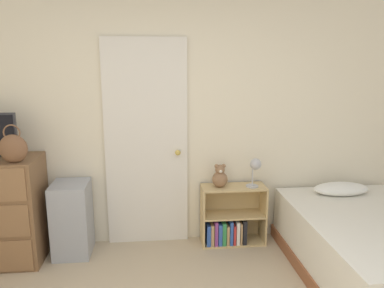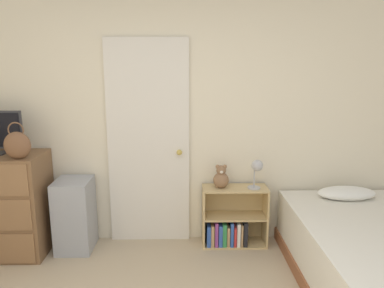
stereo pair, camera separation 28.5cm
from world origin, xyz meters
TOP-DOWN VIEW (x-y plane):
  - wall_back at (0.00, 2.32)m, footprint 10.00×0.06m
  - door_closed at (-0.25, 2.26)m, footprint 0.81×0.09m
  - handbag at (-1.36, 1.84)m, footprint 0.24×0.12m
  - storage_bin at (-0.97, 2.07)m, footprint 0.34×0.39m
  - bookshelf at (0.58, 2.13)m, footprint 0.65×0.26m
  - teddy_bear at (0.48, 2.13)m, footprint 0.16×0.16m
  - desk_lamp at (0.82, 2.09)m, footprint 0.14×0.14m
  - bed at (1.69, 1.38)m, footprint 1.24×1.80m

SIDE VIEW (x-z plane):
  - bookshelf at x=0.58m, z-range -0.08..0.53m
  - bed at x=1.69m, z-range -0.05..0.59m
  - storage_bin at x=-0.97m, z-range 0.00..0.71m
  - teddy_bear at x=0.48m, z-range 0.59..0.83m
  - desk_lamp at x=0.82m, z-range 0.67..0.96m
  - door_closed at x=-0.25m, z-range 0.00..2.06m
  - handbag at x=-1.36m, z-range 0.95..1.28m
  - wall_back at x=0.00m, z-range 0.00..2.55m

